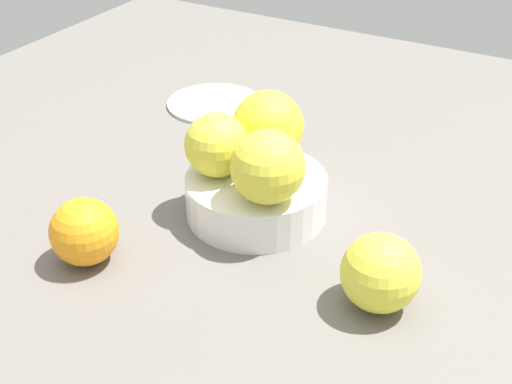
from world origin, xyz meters
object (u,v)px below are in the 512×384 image
orange_in_bowl_0 (268,167)px  orange_loose_0 (84,232)px  fruit_bowl (256,197)px  orange_in_bowl_2 (217,145)px  side_plate (215,102)px  orange_in_bowl_1 (268,126)px  orange_loose_1 (381,273)px

orange_in_bowl_0 → orange_loose_0: orange_in_bowl_0 is taller
fruit_bowl → orange_in_bowl_0: orange_in_bowl_0 is taller
fruit_bowl → orange_in_bowl_2: bearing=-162.8°
orange_in_bowl_0 → side_plate: size_ratio=0.56×
orange_in_bowl_1 → orange_loose_1: size_ratio=1.08×
orange_in_bowl_2 → orange_loose_1: orange_in_bowl_2 is taller
orange_in_bowl_2 → orange_loose_0: 14.86cm
orange_in_bowl_1 → orange_loose_0: bearing=-115.6°
orange_in_bowl_1 → orange_in_bowl_2: bearing=-118.3°
orange_in_bowl_1 → orange_in_bowl_2: size_ratio=1.14×
fruit_bowl → side_plate: size_ratio=1.13×
orange_loose_0 → side_plate: orange_loose_0 is taller
side_plate → orange_loose_0: bearing=-77.2°
fruit_bowl → orange_loose_1: bearing=-24.2°
orange_in_bowl_0 → orange_loose_1: 14.01cm
fruit_bowl → orange_loose_1: 17.08cm
orange_loose_0 → orange_loose_1: (25.09, 7.10, 0.23)cm
orange_loose_1 → orange_loose_0: bearing=-164.2°
fruit_bowl → orange_in_bowl_1: bearing=102.4°
fruit_bowl → side_plate: 26.20cm
orange_loose_0 → orange_loose_1: 26.07cm
orange_in_bowl_0 → orange_in_bowl_1: orange_in_bowl_1 is taller
side_plate → orange_loose_1: bearing=-39.1°
orange_loose_1 → side_plate: bearing=140.9°
fruit_bowl → orange_in_bowl_1: orange_in_bowl_1 is taller
orange_in_bowl_1 → side_plate: bearing=136.3°
orange_in_bowl_0 → fruit_bowl: bearing=134.5°
orange_in_bowl_0 → orange_in_bowl_2: (-6.49, 1.76, -0.29)cm
orange_loose_1 → orange_in_bowl_2: bearing=163.0°
fruit_bowl → orange_in_bowl_1: 7.08cm
orange_loose_0 → fruit_bowl: bearing=55.9°
orange_loose_1 → fruit_bowl: bearing=155.8°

